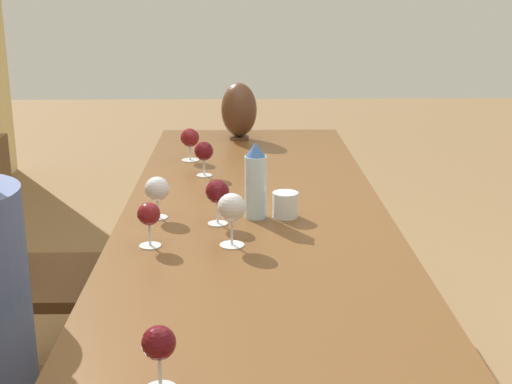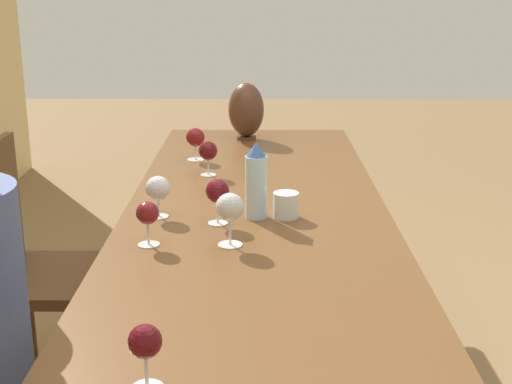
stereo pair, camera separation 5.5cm
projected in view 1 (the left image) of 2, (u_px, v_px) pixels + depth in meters
name	position (u px, v px, depth m)	size (l,w,h in m)	color
dining_table	(255.00, 238.00, 2.22)	(2.64, 0.84, 0.76)	brown
water_bottle	(256.00, 182.00, 2.15)	(0.07, 0.07, 0.24)	silver
water_tumbler	(285.00, 205.00, 2.18)	(0.08, 0.08, 0.08)	silver
vase	(239.00, 110.00, 3.22)	(0.16, 0.16, 0.26)	#4C2D1E
wine_glass_0	(149.00, 215.00, 1.92)	(0.06, 0.06, 0.12)	silver
wine_glass_1	(204.00, 152.00, 2.63)	(0.07, 0.07, 0.13)	silver
wine_glass_2	(232.00, 209.00, 1.92)	(0.08, 0.08, 0.15)	silver
wine_glass_3	(159.00, 345.00, 1.24)	(0.06, 0.06, 0.13)	silver
wine_glass_4	(190.00, 139.00, 2.85)	(0.08, 0.08, 0.13)	silver
wine_glass_5	(157.00, 190.00, 2.16)	(0.08, 0.08, 0.13)	silver
wine_glass_6	(217.00, 192.00, 2.10)	(0.07, 0.07, 0.14)	silver
chair_far	(35.00, 266.00, 2.47)	(0.44, 0.44, 0.94)	brown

